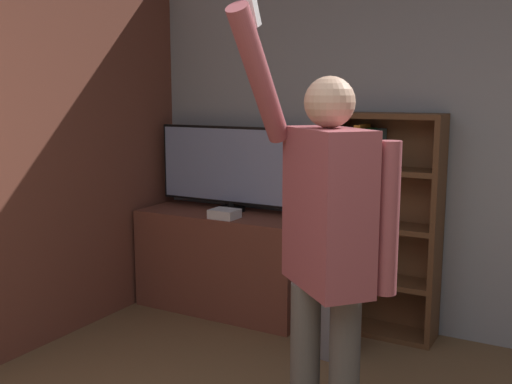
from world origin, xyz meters
TOP-DOWN VIEW (x-y plane):
  - wall_back at (0.00, 3.09)m, footprint 6.42×0.06m
  - wall_side_brick at (-2.24, 1.53)m, footprint 0.06×4.66m
  - tv_ledge at (-1.51, 2.77)m, footprint 1.34×0.54m
  - television at (-1.51, 2.86)m, footprint 1.24×0.22m
  - game_console at (-1.41, 2.60)m, footprint 0.20×0.17m
  - bookshelf at (-0.36, 2.91)m, footprint 0.72×0.28m
  - person at (-0.04, 1.21)m, footprint 0.59×0.56m
  - waste_bin at (-0.46, 2.42)m, footprint 0.26×0.26m

SIDE VIEW (x-z plane):
  - waste_bin at x=-0.46m, z-range 0.00..0.37m
  - tv_ledge at x=-1.51m, z-range 0.00..0.76m
  - bookshelf at x=-0.36m, z-range 0.02..1.56m
  - game_console at x=-1.41m, z-range 0.76..0.83m
  - person at x=-0.04m, z-range 0.03..2.09m
  - television at x=-1.51m, z-range 0.78..1.43m
  - wall_back at x=0.00m, z-range 0.00..2.70m
  - wall_side_brick at x=-2.24m, z-range 0.00..2.70m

